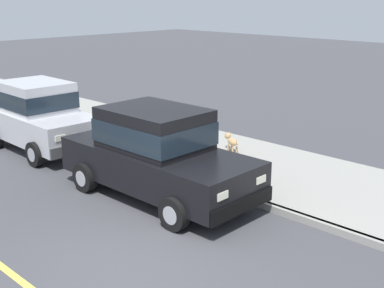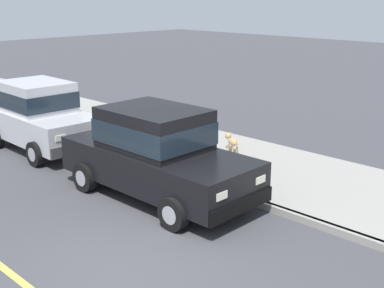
% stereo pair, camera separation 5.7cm
% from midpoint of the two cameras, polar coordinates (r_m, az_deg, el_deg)
% --- Properties ---
extents(ground_plane, '(80.00, 80.00, 0.00)m').
position_cam_midpoint_polar(ground_plane, '(8.65, -6.53, -12.65)').
color(ground_plane, '#424247').
extents(curb, '(0.16, 64.00, 0.14)m').
position_cam_midpoint_polar(curb, '(10.70, 6.91, -6.35)').
color(curb, gray).
rests_on(curb, ground).
extents(sidewalk, '(3.60, 64.00, 0.14)m').
position_cam_midpoint_polar(sidewalk, '(12.09, 12.15, -3.89)').
color(sidewalk, '#99968E').
rests_on(sidewalk, ground).
extents(car_black_sedan, '(2.07, 4.61, 1.92)m').
position_cam_midpoint_polar(car_black_sedan, '(10.77, -3.82, -0.94)').
color(car_black_sedan, black).
rests_on(car_black_sedan, ground).
extents(car_silver_hatchback, '(2.02, 3.84, 1.88)m').
position_cam_midpoint_polar(car_silver_hatchback, '(14.72, -16.41, 3.12)').
color(car_silver_hatchback, '#BCBCC1').
rests_on(car_silver_hatchback, ground).
extents(dog_tan, '(0.39, 0.71, 0.49)m').
position_cam_midpoint_polar(dog_tan, '(13.63, 4.55, 0.34)').
color(dog_tan, tan).
rests_on(dog_tan, sidewalk).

